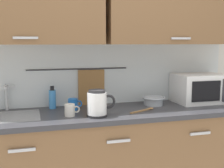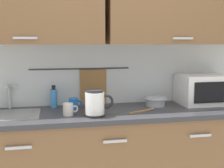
{
  "view_description": "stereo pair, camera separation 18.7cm",
  "coord_description": "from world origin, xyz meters",
  "px_view_note": "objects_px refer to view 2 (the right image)",
  "views": [
    {
      "loc": [
        -0.62,
        -2.02,
        1.47
      ],
      "look_at": [
        0.05,
        0.33,
        1.12
      ],
      "focal_mm": 47.19,
      "sensor_mm": 36.0,
      "label": 1
    },
    {
      "loc": [
        -0.43,
        -2.06,
        1.47
      ],
      "look_at": [
        0.05,
        0.33,
        1.12
      ],
      "focal_mm": 47.19,
      "sensor_mm": 36.0,
      "label": 2
    }
  ],
  "objects_px": {
    "microwave": "(204,89)",
    "electric_kettle": "(95,103)",
    "mixing_bowl": "(155,101)",
    "mug_by_kettle": "(69,109)",
    "dish_soap_bottle": "(54,98)",
    "mug_near_sink": "(74,104)",
    "wooden_spoon": "(145,110)"
  },
  "relations": [
    {
      "from": "mixing_bowl",
      "to": "mug_by_kettle",
      "type": "height_order",
      "value": "mug_by_kettle"
    },
    {
      "from": "microwave",
      "to": "electric_kettle",
      "type": "distance_m",
      "value": 1.09
    },
    {
      "from": "mug_near_sink",
      "to": "mixing_bowl",
      "type": "bearing_deg",
      "value": -0.89
    },
    {
      "from": "microwave",
      "to": "mug_near_sink",
      "type": "bearing_deg",
      "value": 179.62
    },
    {
      "from": "mixing_bowl",
      "to": "mug_by_kettle",
      "type": "bearing_deg",
      "value": -165.84
    },
    {
      "from": "mug_by_kettle",
      "to": "mug_near_sink",
      "type": "bearing_deg",
      "value": 75.42
    },
    {
      "from": "dish_soap_bottle",
      "to": "electric_kettle",
      "type": "bearing_deg",
      "value": -49.99
    },
    {
      "from": "mug_near_sink",
      "to": "wooden_spoon",
      "type": "distance_m",
      "value": 0.61
    },
    {
      "from": "mug_by_kettle",
      "to": "wooden_spoon",
      "type": "bearing_deg",
      "value": 1.49
    },
    {
      "from": "mixing_bowl",
      "to": "mug_near_sink",
      "type": "bearing_deg",
      "value": 179.11
    },
    {
      "from": "microwave",
      "to": "wooden_spoon",
      "type": "xyz_separation_m",
      "value": [
        -0.62,
        -0.18,
        -0.13
      ]
    },
    {
      "from": "microwave",
      "to": "mixing_bowl",
      "type": "xyz_separation_m",
      "value": [
        -0.47,
        -0.0,
        -0.09
      ]
    },
    {
      "from": "mug_near_sink",
      "to": "mug_by_kettle",
      "type": "relative_size",
      "value": 1.0
    },
    {
      "from": "microwave",
      "to": "mug_by_kettle",
      "type": "height_order",
      "value": "microwave"
    },
    {
      "from": "dish_soap_bottle",
      "to": "wooden_spoon",
      "type": "relative_size",
      "value": 0.76
    },
    {
      "from": "microwave",
      "to": "dish_soap_bottle",
      "type": "height_order",
      "value": "microwave"
    },
    {
      "from": "dish_soap_bottle",
      "to": "wooden_spoon",
      "type": "xyz_separation_m",
      "value": [
        0.74,
        -0.29,
        -0.08
      ]
    },
    {
      "from": "electric_kettle",
      "to": "microwave",
      "type": "bearing_deg",
      "value": 14.33
    },
    {
      "from": "mug_near_sink",
      "to": "wooden_spoon",
      "type": "height_order",
      "value": "mug_near_sink"
    },
    {
      "from": "mug_near_sink",
      "to": "mug_by_kettle",
      "type": "bearing_deg",
      "value": -104.58
    },
    {
      "from": "wooden_spoon",
      "to": "electric_kettle",
      "type": "bearing_deg",
      "value": -168.88
    },
    {
      "from": "electric_kettle",
      "to": "wooden_spoon",
      "type": "relative_size",
      "value": 0.88
    },
    {
      "from": "electric_kettle",
      "to": "wooden_spoon",
      "type": "xyz_separation_m",
      "value": [
        0.43,
        0.08,
        -0.1
      ]
    },
    {
      "from": "mixing_bowl",
      "to": "mug_by_kettle",
      "type": "distance_m",
      "value": 0.81
    },
    {
      "from": "microwave",
      "to": "wooden_spoon",
      "type": "relative_size",
      "value": 1.78
    },
    {
      "from": "electric_kettle",
      "to": "dish_soap_bottle",
      "type": "bearing_deg",
      "value": 130.01
    },
    {
      "from": "mug_near_sink",
      "to": "mug_by_kettle",
      "type": "xyz_separation_m",
      "value": [
        -0.05,
        -0.21,
        0.0
      ]
    },
    {
      "from": "electric_kettle",
      "to": "mug_near_sink",
      "type": "height_order",
      "value": "electric_kettle"
    },
    {
      "from": "dish_soap_bottle",
      "to": "wooden_spoon",
      "type": "bearing_deg",
      "value": -21.3
    },
    {
      "from": "microwave",
      "to": "electric_kettle",
      "type": "relative_size",
      "value": 2.03
    },
    {
      "from": "microwave",
      "to": "dish_soap_bottle",
      "type": "bearing_deg",
      "value": 175.64
    },
    {
      "from": "electric_kettle",
      "to": "mug_near_sink",
      "type": "distance_m",
      "value": 0.32
    }
  ]
}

